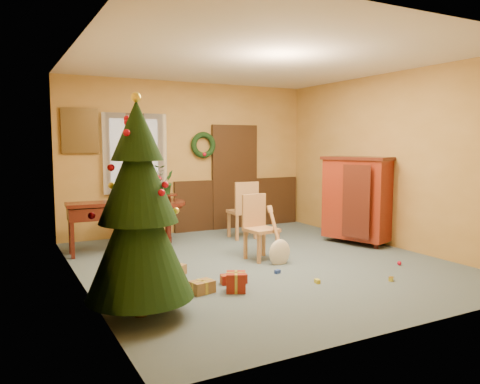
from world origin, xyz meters
TOP-DOWN VIEW (x-y plane):
  - room_envelope at (0.21, 2.70)m, footprint 5.50×5.50m
  - dining_table at (-0.96, 2.01)m, footprint 1.06×1.06m
  - urn at (-0.96, 2.01)m, footprint 0.30×0.30m
  - centerpiece_plant at (-0.96, 2.01)m, footprint 0.37×0.32m
  - chair_near at (0.08, 0.22)m, footprint 0.47×0.47m
  - chair_far at (0.58, 1.61)m, footprint 0.48×0.48m
  - guitar at (0.19, -0.20)m, footprint 0.36×0.54m
  - plant_stand at (-0.74, 1.97)m, footprint 0.33×0.33m
  - stand_plant at (-0.74, 1.97)m, footprint 0.28×0.25m
  - christmas_tree at (-2.15, -1.26)m, footprint 1.08×1.08m
  - writing_desk at (-2.00, 1.65)m, footprint 0.95×0.51m
  - sideboard at (2.15, 0.37)m, footprint 0.97×1.31m
  - gift_a at (-1.31, -0.88)m, footprint 0.30×0.24m
  - gift_b at (-0.94, -1.01)m, footprint 0.30×0.30m
  - gift_c at (-1.33, -0.04)m, footprint 0.30×0.27m
  - gift_d at (-0.82, -0.72)m, footprint 0.34×0.19m
  - toy_a at (-0.10, -0.60)m, footprint 0.09×0.07m
  - toy_b at (0.34, -0.09)m, footprint 0.06×0.06m
  - toy_c at (0.10, -1.21)m, footprint 0.06×0.09m
  - toy_d at (1.66, -1.06)m, footprint 0.06×0.06m
  - toy_e at (0.99, -1.56)m, footprint 0.09×0.09m

SIDE VIEW (x-z plane):
  - toy_a at x=-0.10m, z-range 0.00..0.05m
  - toy_c at x=0.10m, z-range 0.00..0.05m
  - toy_e at x=0.99m, z-range 0.00..0.05m
  - toy_b at x=0.34m, z-range 0.00..0.06m
  - toy_d at x=1.66m, z-range 0.00..0.06m
  - gift_d at x=-0.82m, z-range 0.00..0.11m
  - gift_c at x=-1.33m, z-range 0.00..0.13m
  - gift_a at x=-1.31m, z-range 0.00..0.14m
  - gift_b at x=-0.94m, z-range 0.00..0.23m
  - guitar at x=0.19m, z-range 0.01..0.81m
  - dining_table at x=-0.96m, z-range 0.15..0.88m
  - chair_near at x=0.08m, z-range 0.04..1.01m
  - plant_stand at x=-0.74m, z-range 0.11..0.96m
  - chair_far at x=0.58m, z-range 0.04..1.09m
  - writing_desk at x=-2.00m, z-range 0.21..1.03m
  - sideboard at x=2.15m, z-range 0.05..1.56m
  - urn at x=-0.96m, z-range 0.73..0.95m
  - christmas_tree at x=-2.15m, z-range -0.06..2.17m
  - stand_plant at x=-0.74m, z-range 0.86..1.27m
  - room_envelope at x=0.21m, z-range -1.63..3.87m
  - centerpiece_plant at x=-0.96m, z-range 0.95..1.36m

